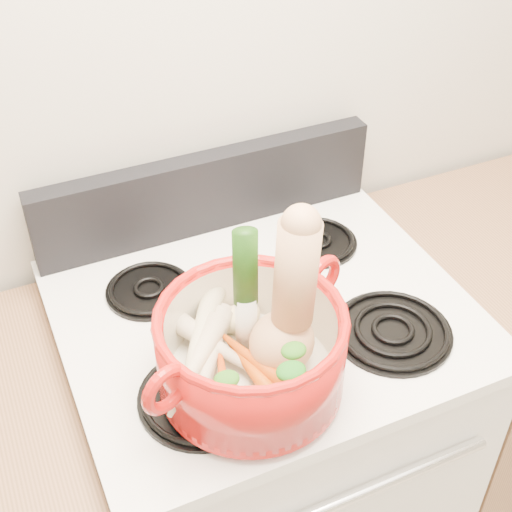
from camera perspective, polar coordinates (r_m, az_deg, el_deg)
name	(u,v)px	position (r m, az deg, el deg)	size (l,w,h in m)	color
wall_back	(192,71)	(1.47, -5.13, 14.56)	(3.50, 0.02, 2.60)	beige
stove_body	(263,459)	(1.77, 0.57, -15.91)	(0.76, 0.65, 0.92)	silver
cooktop	(265,315)	(1.40, 0.69, -4.70)	(0.78, 0.67, 0.03)	white
control_backsplash	(207,192)	(1.55, -3.95, 5.12)	(0.76, 0.05, 0.18)	black
oven_handle	(345,500)	(1.34, 7.12, -18.79)	(0.02, 0.02, 0.60)	silver
burner_front_left	(203,396)	(1.24, -4.27, -11.08)	(0.22, 0.22, 0.02)	black
burner_front_right	(393,330)	(1.36, 10.89, -5.86)	(0.22, 0.22, 0.02)	black
burner_back_left	(149,289)	(1.44, -8.55, -2.60)	(0.17, 0.17, 0.02)	black
burner_back_right	(317,241)	(1.55, 4.90, 1.23)	(0.17, 0.17, 0.02)	black
dutch_oven	(251,351)	(1.18, -0.40, -7.62)	(0.31, 0.31, 0.15)	#B0130F
pot_handle_left	(166,389)	(1.07, -7.21, -10.54)	(0.09, 0.09, 0.02)	#B0130F
pot_handle_right	(322,277)	(1.24, 5.33, -1.70)	(0.09, 0.09, 0.02)	#B0130F
squash	(283,300)	(1.13, 2.19, -3.57)	(0.12, 0.12, 0.29)	tan
leek	(246,292)	(1.16, -0.82, -2.90)	(0.04, 0.04, 0.27)	silver
ginger	(237,319)	(1.27, -1.54, -5.09)	(0.08, 0.06, 0.04)	#D2BB81
parsnip_0	(212,355)	(1.21, -3.51, -7.95)	(0.04, 0.04, 0.20)	beige
parsnip_1	(207,363)	(1.19, -3.91, -8.52)	(0.05, 0.05, 0.22)	#EDE5C1
parsnip_2	(213,342)	(1.21, -3.49, -6.89)	(0.04, 0.04, 0.20)	beige
parsnip_3	(195,364)	(1.18, -4.90, -8.59)	(0.04, 0.04, 0.20)	beige
parsnip_4	(198,339)	(1.21, -4.64, -6.60)	(0.04, 0.04, 0.22)	beige
carrot_0	(258,378)	(1.17, 0.13, -9.73)	(0.04, 0.04, 0.18)	#CE5A0A
carrot_1	(224,387)	(1.16, -2.59, -10.43)	(0.03, 0.03, 0.14)	red
carrot_2	(255,362)	(1.18, -0.09, -8.49)	(0.03, 0.03, 0.16)	#E0600B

